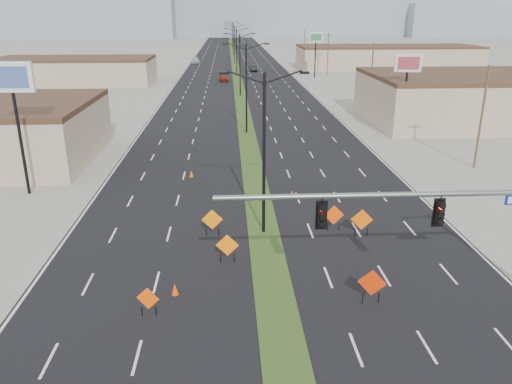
{
  "coord_description": "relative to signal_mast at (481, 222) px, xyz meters",
  "views": [
    {
      "loc": [
        -2.11,
        -16.99,
        13.19
      ],
      "look_at": [
        -0.56,
        10.69,
        3.2
      ],
      "focal_mm": 35.0,
      "sensor_mm": 36.0,
      "label": 1
    }
  ],
  "objects": [
    {
      "name": "utility_pole_2",
      "position": [
        11.44,
        93.0,
        -0.12
      ],
      "size": [
        1.6,
        0.2,
        9.0
      ],
      "color": "#4C3823",
      "rests_on": "ground"
    },
    {
      "name": "cone_0",
      "position": [
        -13.47,
        2.77,
        -4.49
      ],
      "size": [
        0.47,
        0.47,
        0.6
      ],
      "primitive_type": "cone",
      "rotation": [
        0.0,
        0.0,
        -0.4
      ],
      "color": "#FF4305",
      "rests_on": "ground"
    },
    {
      "name": "pole_sign_east_near",
      "position": [
        9.23,
        36.38,
        2.48
      ],
      "size": [
        2.94,
        0.71,
        8.95
      ],
      "rotation": [
        0.0,
        0.0,
        -0.12
      ],
      "color": "black",
      "rests_on": "ground"
    },
    {
      "name": "ground",
      "position": [
        -8.56,
        -2.0,
        -4.79
      ],
      "size": [
        600.0,
        600.0,
        0.0
      ],
      "primitive_type": "plane",
      "color": "gray",
      "rests_on": "ground"
    },
    {
      "name": "cone_3",
      "position": [
        -13.9,
        21.62,
        -4.5
      ],
      "size": [
        0.43,
        0.43,
        0.59
      ],
      "primitive_type": "cone",
      "rotation": [
        0.0,
        0.0,
        -0.25
      ],
      "color": "#EC5A04",
      "rests_on": "ground"
    },
    {
      "name": "streetlight_0",
      "position": [
        -8.56,
        10.0,
        0.63
      ],
      "size": [
        5.15,
        0.24,
        10.02
      ],
      "color": "black",
      "rests_on": "ground"
    },
    {
      "name": "car_left",
      "position": [
        -11.42,
        84.41,
        -4.13
      ],
      "size": [
        2.01,
        4.04,
        1.32
      ],
      "primitive_type": "imported",
      "rotation": [
        0.0,
        0.0,
        0.12
      ],
      "color": "maroon",
      "rests_on": "ground"
    },
    {
      "name": "signal_mast",
      "position": [
        0.0,
        0.0,
        0.0
      ],
      "size": [
        16.3,
        0.6,
        8.0
      ],
      "color": "slate",
      "rests_on": "ground"
    },
    {
      "name": "construction_sign_0",
      "position": [
        -14.49,
        1.0,
        -3.94
      ],
      "size": [
        1.07,
        0.32,
        1.46
      ],
      "rotation": [
        0.0,
        0.0,
        -0.26
      ],
      "color": "#FF5105",
      "rests_on": "ground"
    },
    {
      "name": "construction_sign_5",
      "position": [
        -2.52,
        9.04,
        -3.72
      ],
      "size": [
        1.35,
        0.22,
        1.81
      ],
      "rotation": [
        0.0,
        0.0,
        -0.13
      ],
      "color": "#F46305",
      "rests_on": "ground"
    },
    {
      "name": "pole_sign_east_far",
      "position": [
        8.04,
        89.4,
        2.84
      ],
      "size": [
        3.06,
        0.93,
        9.37
      ],
      "rotation": [
        0.0,
        0.0,
        0.19
      ],
      "color": "black",
      "rests_on": "ground"
    },
    {
      "name": "building_sw_far",
      "position": [
        -40.56,
        83.0,
        -2.54
      ],
      "size": [
        30.0,
        14.0,
        4.5
      ],
      "primitive_type": "cube",
      "color": "tan",
      "rests_on": "ground"
    },
    {
      "name": "streetlight_2",
      "position": [
        -8.56,
        66.0,
        0.63
      ],
      "size": [
        5.15,
        0.24,
        10.02
      ],
      "color": "black",
      "rests_on": "ground"
    },
    {
      "name": "car_far",
      "position": [
        -19.43,
        122.76,
        -4.01
      ],
      "size": [
        2.67,
        5.55,
        1.56
      ],
      "primitive_type": "imported",
      "rotation": [
        0.0,
        0.0,
        0.09
      ],
      "color": "#ACAFB5",
      "rests_on": "ground"
    },
    {
      "name": "construction_sign_3",
      "position": [
        -4.0,
        1.45,
        -3.73
      ],
      "size": [
        1.3,
        0.43,
        1.8
      ],
      "rotation": [
        0.0,
        0.0,
        -0.3
      ],
      "color": "red",
      "rests_on": "ground"
    },
    {
      "name": "streetlight_4",
      "position": [
        -8.56,
        122.0,
        0.63
      ],
      "size": [
        5.15,
        0.24,
        10.02
      ],
      "color": "black",
      "rests_on": "ground"
    },
    {
      "name": "building_se_far",
      "position": [
        29.44,
        108.0,
        -2.29
      ],
      "size": [
        44.0,
        16.0,
        5.0
      ],
      "primitive_type": "cube",
      "color": "tan",
      "rests_on": "ground"
    },
    {
      "name": "median_strip",
      "position": [
        -8.56,
        98.0,
        -4.79
      ],
      "size": [
        2.0,
        400.0,
        0.04
      ],
      "primitive_type": "cube",
      "color": "#364B1A",
      "rests_on": "ground"
    },
    {
      "name": "utility_pole_3",
      "position": [
        11.44,
        128.0,
        -0.12
      ],
      "size": [
        1.6,
        0.2,
        9.0
      ],
      "color": "#4C3823",
      "rests_on": "ground"
    },
    {
      "name": "mesa_center",
      "position": [
        31.44,
        298.0,
        9.21
      ],
      "size": [
        220.0,
        50.0,
        28.0
      ],
      "primitive_type": "cube",
      "color": "gray",
      "rests_on": "ground"
    },
    {
      "name": "mesa_west",
      "position": [
        -128.56,
        278.0,
        6.21
      ],
      "size": [
        180.0,
        50.0,
        22.0
      ],
      "primitive_type": "cube",
      "color": "gray",
      "rests_on": "ground"
    },
    {
      "name": "building_se_near",
      "position": [
        25.44,
        43.0,
        -2.04
      ],
      "size": [
        36.0,
        18.0,
        5.5
      ],
      "primitive_type": "cube",
      "color": "tan",
      "rests_on": "ground"
    },
    {
      "name": "construction_sign_4",
      "position": [
        -4.08,
        9.99,
        -3.78
      ],
      "size": [
        1.29,
        0.08,
        1.72
      ],
      "rotation": [
        0.0,
        0.0,
        0.03
      ],
      "color": "#FF4805",
      "rests_on": "ground"
    },
    {
      "name": "pole_sign_west",
      "position": [
        -26.18,
        18.23,
        3.35
      ],
      "size": [
        3.25,
        0.47,
        9.94
      ],
      "rotation": [
        0.0,
        0.0,
        -0.02
      ],
      "color": "black",
      "rests_on": "ground"
    },
    {
      "name": "streetlight_6",
      "position": [
        -8.56,
        178.0,
        0.63
      ],
      "size": [
        5.15,
        0.24,
        10.02
      ],
      "color": "black",
      "rests_on": "ground"
    },
    {
      "name": "cone_2",
      "position": [
        -1.92,
        11.63,
        -4.46
      ],
      "size": [
        0.47,
        0.47,
        0.66
      ],
      "primitive_type": "cone",
      "rotation": [
        0.0,
        0.0,
        -0.23
      ],
      "color": "#D86D04",
      "rests_on": "ground"
    },
    {
      "name": "road_surface",
      "position": [
        -8.56,
        98.0,
        -4.79
      ],
      "size": [
        25.0,
        400.0,
        0.02
      ],
      "primitive_type": "cube",
      "color": "black",
      "rests_on": "ground"
    },
    {
      "name": "utility_pole_0",
      "position": [
        11.44,
        23.0,
        -0.12
      ],
      "size": [
        1.6,
        0.2,
        9.0
      ],
      "color": "#4C3823",
      "rests_on": "ground"
    },
    {
      "name": "construction_sign_2",
      "position": [
        -10.86,
        6.02,
        -3.79
      ],
      "size": [
        1.28,
        0.14,
        1.7
      ],
      "rotation": [
        0.0,
        0.0,
        -0.08
      ],
      "color": "orange",
      "rests_on": "ground"
    },
    {
      "name": "construction_sign_1",
      "position": [
        -11.79,
        9.63,
        -3.75
      ],
      "size": [
        1.32,
        0.05,
        1.76
      ],
      "rotation": [
        0.0,
        0.0,
        0.01
      ],
      "color": "orange",
      "rests_on": "ground"
    },
    {
      "name": "cone_1",
      "position": [
        -6.0,
        15.99,
        -4.48
      ],
      "size": [
        0.48,
        0.48,
        0.63
      ],
      "primitive_type": "cone",
      "rotation": [
        0.0,
        0.0,
        -0.35
      ],
      "color": "#FF3B05",
      "rests_on": "ground"
    },
    {
      "name": "car_mid",
      "position": [
        -4.61,
        102.61,
        -4.04
      ],
      "size": [
        1.99,
        4.7,
        1.51
      ],
      "primitive_type": "imported",
      "rotation": [
        0.0,
        0.0,
        0.09
      ],
      "color": "black",
      "rests_on": "ground"
    },
    {
      "name": "streetlight_1",
      "position": [
        -8.56,
        38.0,
        0.63
      ],
      "size": [
        5.15,
        0.24,
        10.02
      ],
      "color": "black",
      "rests_on": "ground"
    },
    {
      "name": "mesa_backdrop",
      "position": [
        -38.56,
        318.0,
        11.21
      ],
      "size": [
        140.0,
        50.0,
        32.0
      ],
      "primitive_type": "cube",
      "color": "gray",
      "rests_on": "ground"
    },
    {
      "name": "streetlight_3",
      "position": [
        -8.56,
        94.0,
        0.63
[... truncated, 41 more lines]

